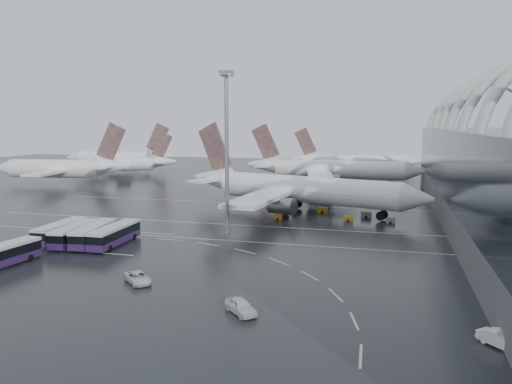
% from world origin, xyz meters
% --- Properties ---
extents(ground, '(420.00, 420.00, 0.00)m').
position_xyz_m(ground, '(0.00, 0.00, 0.00)').
color(ground, black).
rests_on(ground, ground).
extents(lane_marking_near, '(120.00, 0.25, 0.01)m').
position_xyz_m(lane_marking_near, '(0.00, -2.00, 0.01)').
color(lane_marking_near, silver).
rests_on(lane_marking_near, ground).
extents(lane_marking_mid, '(120.00, 0.25, 0.01)m').
position_xyz_m(lane_marking_mid, '(0.00, 12.00, 0.01)').
color(lane_marking_mid, silver).
rests_on(lane_marking_mid, ground).
extents(lane_marking_far, '(120.00, 0.25, 0.01)m').
position_xyz_m(lane_marking_far, '(0.00, 40.00, 0.01)').
color(lane_marking_far, silver).
rests_on(lane_marking_far, ground).
extents(bus_bay_line_south, '(28.00, 0.25, 0.01)m').
position_xyz_m(bus_bay_line_south, '(-24.00, -16.00, 0.01)').
color(bus_bay_line_south, silver).
rests_on(bus_bay_line_south, ground).
extents(bus_bay_line_north, '(28.00, 0.25, 0.01)m').
position_xyz_m(bus_bay_line_north, '(-24.00, 0.00, 0.01)').
color(bus_bay_line_north, silver).
rests_on(bus_bay_line_north, ground).
extents(airliner_main, '(62.94, 54.52, 21.77)m').
position_xyz_m(airliner_main, '(7.80, 31.38, 5.45)').
color(airliner_main, white).
rests_on(airliner_main, ground).
extents(airliner_gate_b, '(61.42, 55.38, 21.38)m').
position_xyz_m(airliner_gate_b, '(9.81, 86.06, 5.35)').
color(airliner_gate_b, white).
rests_on(airliner_gate_b, ground).
extents(airliner_gate_c, '(54.81, 49.79, 19.70)m').
position_xyz_m(airliner_gate_c, '(14.85, 129.79, 4.93)').
color(airliner_gate_c, white).
rests_on(airliner_gate_c, ground).
extents(jet_remote_west, '(50.22, 40.59, 21.85)m').
position_xyz_m(jet_remote_west, '(-79.81, 62.90, 5.64)').
color(jet_remote_west, white).
rests_on(jet_remote_west, ground).
extents(jet_remote_mid, '(39.53, 32.28, 18.03)m').
position_xyz_m(jet_remote_mid, '(-74.38, 96.70, 4.65)').
color(jet_remote_mid, white).
rests_on(jet_remote_mid, ground).
extents(jet_remote_far, '(49.78, 40.27, 21.68)m').
position_xyz_m(jet_remote_far, '(-88.46, 116.34, 5.60)').
color(jet_remote_far, white).
rests_on(jet_remote_far, ground).
extents(bus_row_near_a, '(3.70, 13.62, 3.32)m').
position_xyz_m(bus_row_near_a, '(-28.10, -10.05, 1.83)').
color(bus_row_near_a, '#2F1543').
rests_on(bus_row_near_a, ground).
extents(bus_row_near_b, '(4.49, 13.70, 3.31)m').
position_xyz_m(bus_row_near_b, '(-24.35, -11.13, 1.82)').
color(bus_row_near_b, '#2F1543').
rests_on(bus_row_near_b, ground).
extents(bus_row_near_c, '(5.04, 14.04, 3.38)m').
position_xyz_m(bus_row_near_c, '(-20.83, -10.59, 1.86)').
color(bus_row_near_c, '#2F1543').
rests_on(bus_row_near_c, ground).
extents(bus_row_near_d, '(3.74, 14.07, 3.44)m').
position_xyz_m(bus_row_near_d, '(-16.78, -10.27, 1.89)').
color(bus_row_near_d, '#2F1543').
rests_on(bus_row_near_d, ground).
extents(bus_row_far_b, '(4.40, 13.92, 3.37)m').
position_xyz_m(bus_row_far_b, '(-25.89, -27.41, 1.85)').
color(bus_row_far_b, '#2F1543').
rests_on(bus_row_far_b, ground).
extents(van_curve_a, '(5.62, 5.46, 1.49)m').
position_xyz_m(van_curve_a, '(-2.45, -28.60, 0.75)').
color(van_curve_a, silver).
rests_on(van_curve_a, ground).
extents(van_curve_b, '(5.01, 4.98, 1.72)m').
position_xyz_m(van_curve_b, '(14.17, -35.44, 0.86)').
color(van_curve_b, silver).
rests_on(van_curve_b, ground).
extents(van_curve_c, '(4.52, 4.59, 1.57)m').
position_xyz_m(van_curve_c, '(41.00, -37.32, 0.79)').
color(van_curve_c, silver).
rests_on(van_curve_c, ground).
extents(floodlight_mast, '(2.40, 2.40, 31.25)m').
position_xyz_m(floodlight_mast, '(-0.43, 3.91, 19.66)').
color(floodlight_mast, gray).
rests_on(floodlight_mast, ground).
extents(gse_cart_belly_a, '(2.05, 1.21, 1.12)m').
position_xyz_m(gse_cart_belly_a, '(21.61, 22.35, 0.56)').
color(gse_cart_belly_a, '#BA8418').
rests_on(gse_cart_belly_a, ground).
extents(gse_cart_belly_b, '(2.35, 1.39, 1.28)m').
position_xyz_m(gse_cart_belly_b, '(25.21, 27.74, 0.64)').
color(gse_cart_belly_b, slate).
rests_on(gse_cart_belly_b, ground).
extents(gse_cart_belly_c, '(1.91, 1.13, 1.04)m').
position_xyz_m(gse_cart_belly_c, '(6.23, 20.26, 0.52)').
color(gse_cart_belly_c, '#BA8418').
rests_on(gse_cart_belly_c, ground).
extents(gse_cart_belly_d, '(1.96, 1.16, 1.07)m').
position_xyz_m(gse_cart_belly_d, '(30.64, 22.62, 0.53)').
color(gse_cart_belly_d, slate).
rests_on(gse_cart_belly_d, ground).
extents(gse_cart_belly_e, '(2.41, 1.43, 1.32)m').
position_xyz_m(gse_cart_belly_e, '(14.74, 31.18, 0.66)').
color(gse_cart_belly_e, '#BA8418').
rests_on(gse_cart_belly_e, ground).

